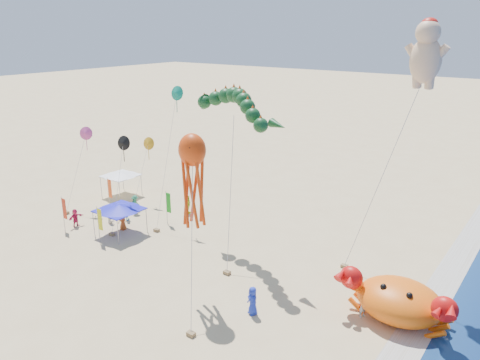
% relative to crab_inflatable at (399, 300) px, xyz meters
% --- Properties ---
extents(ground, '(320.00, 320.00, 0.00)m').
position_rel_crab_inflatable_xyz_m(ground, '(-10.71, -1.22, -1.38)').
color(ground, '#D1B784').
rests_on(ground, ground).
extents(foam_strip, '(320.00, 320.00, 0.00)m').
position_rel_crab_inflatable_xyz_m(foam_strip, '(1.29, -1.22, -1.37)').
color(foam_strip, silver).
rests_on(foam_strip, ground).
extents(crab_inflatable, '(7.13, 4.51, 3.12)m').
position_rel_crab_inflatable_xyz_m(crab_inflatable, '(0.00, 0.00, 0.00)').
color(crab_inflatable, '#FF630D').
rests_on(crab_inflatable, ground).
extents(dragon_kite, '(10.43, 6.60, 12.62)m').
position_rel_crab_inflatable_xyz_m(dragon_kite, '(-14.43, 2.16, 10.09)').
color(dragon_kite, '#103B19').
rests_on(dragon_kite, ground).
extents(cherub_kite, '(5.06, 2.14, 17.93)m').
position_rel_crab_inflatable_xyz_m(cherub_kite, '(-1.60, 5.32, 14.47)').
color(cherub_kite, '#EEBE91').
rests_on(cherub_kite, ground).
extents(octopus_kite, '(4.16, 4.93, 11.11)m').
position_rel_crab_inflatable_xyz_m(octopus_kite, '(-12.27, -4.90, 7.14)').
color(octopus_kite, '#D93D0B').
rests_on(octopus_kite, ground).
extents(canopy_blue, '(3.79, 3.79, 2.71)m').
position_rel_crab_inflatable_xyz_m(canopy_blue, '(-23.96, -1.63, 1.07)').
color(canopy_blue, gray).
rests_on(canopy_blue, ground).
extents(canopy_white, '(3.57, 3.57, 2.71)m').
position_rel_crab_inflatable_xyz_m(canopy_white, '(-31.62, 4.98, 1.07)').
color(canopy_white, gray).
rests_on(canopy_white, ground).
extents(feather_flags, '(8.06, 6.55, 3.20)m').
position_rel_crab_inflatable_xyz_m(feather_flags, '(-25.95, -0.94, 0.64)').
color(feather_flags, gray).
rests_on(feather_flags, ground).
extents(beachgoers, '(27.20, 11.23, 1.89)m').
position_rel_crab_inflatable_xyz_m(beachgoers, '(-22.07, -0.23, -0.49)').
color(beachgoers, white).
rests_on(beachgoers, ground).
extents(small_kites, '(10.79, 9.04, 12.49)m').
position_rel_crab_inflatable_xyz_m(small_kites, '(-26.64, 2.57, 6.06)').
color(small_kites, orange).
rests_on(small_kites, ground).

